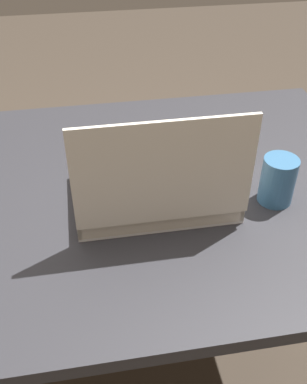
# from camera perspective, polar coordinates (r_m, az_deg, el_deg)

# --- Properties ---
(ground_plane) EXTENTS (8.00, 8.00, 0.00)m
(ground_plane) POSITION_cam_1_polar(r_m,az_deg,el_deg) (1.58, -2.28, -21.47)
(ground_plane) COLOR #42382D
(dining_table) EXTENTS (1.22, 0.85, 0.75)m
(dining_table) POSITION_cam_1_polar(r_m,az_deg,el_deg) (1.08, -3.13, -3.59)
(dining_table) COLOR #2D2D33
(dining_table) RESTS_ON ground_plane
(donut_box) EXTENTS (0.33, 0.23, 0.25)m
(donut_box) POSITION_cam_1_polar(r_m,az_deg,el_deg) (0.92, 0.25, 0.54)
(donut_box) COLOR white
(donut_box) RESTS_ON dining_table
(coffee_mug) EXTENTS (0.07, 0.07, 0.11)m
(coffee_mug) POSITION_cam_1_polar(r_m,az_deg,el_deg) (0.98, 15.52, 1.52)
(coffee_mug) COLOR teal
(coffee_mug) RESTS_ON dining_table
(paper_napkin) EXTENTS (0.13, 0.11, 0.01)m
(paper_napkin) POSITION_cam_1_polar(r_m,az_deg,el_deg) (1.16, 1.12, 5.96)
(paper_napkin) COLOR silver
(paper_napkin) RESTS_ON dining_table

